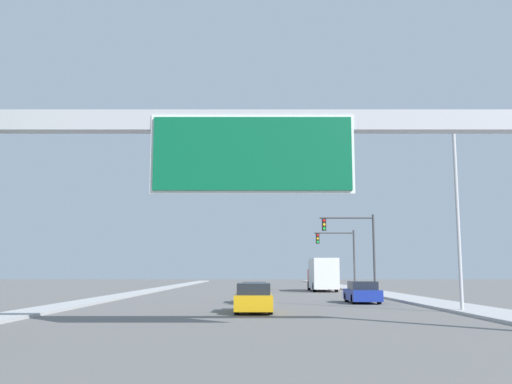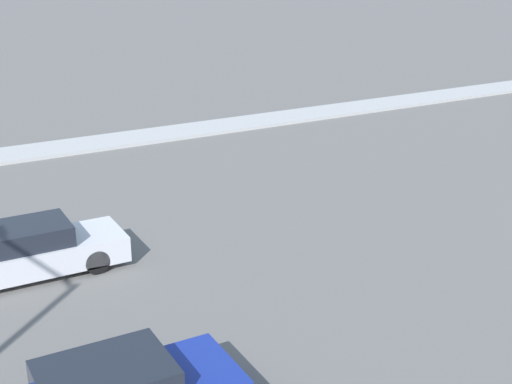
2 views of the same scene
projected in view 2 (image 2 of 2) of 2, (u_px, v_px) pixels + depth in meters
median_strip_left at (439, 96)px, 37.72m from camera, size 2.00×120.00×0.15m
car_far_left at (29, 251)px, 17.95m from camera, size 1.72×4.67×1.36m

